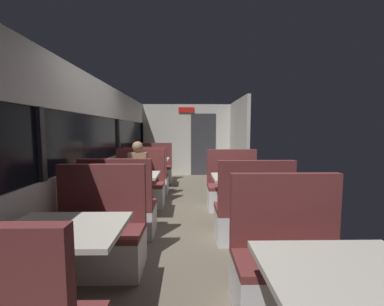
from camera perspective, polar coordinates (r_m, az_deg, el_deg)
The scene contains 18 objects.
ground_plane at distance 4.18m, azimuth -1.63°, elevation -15.43°, with size 3.30×9.20×0.02m, color #665B4C.
carriage_window_panel_left at distance 4.21m, azimuth -21.86°, elevation -0.03°, with size 0.09×8.48×2.30m.
carriage_end_bulkhead at distance 8.11m, azimuth -0.89°, elevation 2.94°, with size 2.90×0.11×2.30m.
carriage_aisle_panel_right at distance 7.06m, azimuth 10.50°, elevation 2.61°, with size 0.08×2.40×2.30m, color beige.
dining_table_near_window at distance 2.21m, azimuth -27.48°, elevation -17.34°, with size 0.90×0.70×0.74m.
bench_near_window_facing_entry at distance 2.92m, azimuth -20.78°, elevation -18.04°, with size 0.95×0.50×1.10m.
dining_table_mid_window at distance 4.25m, azimuth -13.86°, elevation -6.13°, with size 0.90×0.70×0.74m.
bench_mid_window_facing_end at distance 3.67m, azimuth -16.24°, elevation -13.03°, with size 0.95×0.50×1.10m.
bench_mid_window_facing_entry at distance 4.99m, azimuth -11.97°, elevation -8.06°, with size 0.95×0.50×1.10m.
dining_table_far_window at distance 6.42m, azimuth -9.41°, elevation -2.21°, with size 0.90×0.70×0.74m.
bench_far_window_facing_end at distance 5.79m, azimuth -10.38°, elevation -6.16°, with size 0.95×0.50×1.10m.
bench_far_window_facing_entry at distance 7.15m, azimuth -8.55°, elevation -3.95°, with size 0.95×0.50×1.10m.
dining_table_front_aisle at distance 1.70m, azimuth 32.24°, elevation -24.75°, with size 0.90×0.70×0.74m.
bench_front_aisle_facing_entry at distance 2.39m, azimuth 21.80°, elevation -23.64°, with size 0.95×0.50×1.10m.
dining_table_rear_aisle at distance 4.04m, azimuth 11.23°, elevation -6.68°, with size 0.90×0.70×0.74m.
bench_rear_aisle_facing_end at distance 3.47m, azimuth 13.63°, elevation -14.09°, with size 0.95×0.50×1.10m.
bench_rear_aisle_facing_entry at distance 4.78m, azimuth 9.37°, elevation -8.61°, with size 0.95×0.50×1.10m.
seated_passenger at distance 4.87m, azimuth -12.18°, elevation -5.86°, with size 0.47×0.55×1.26m.
Camera 1 is at (0.05, -3.91, 1.47)m, focal length 23.19 mm.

